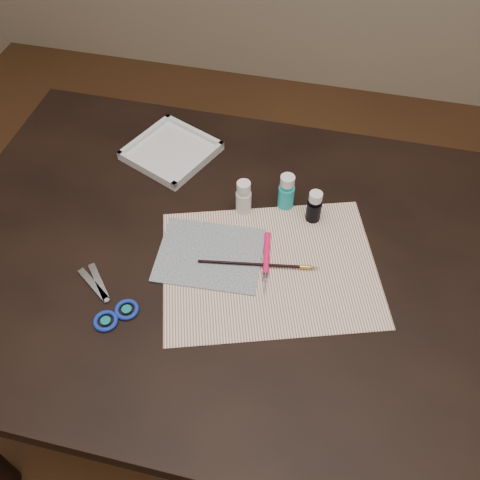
% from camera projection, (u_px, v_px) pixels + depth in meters
% --- Properties ---
extents(ground, '(3.50, 3.50, 0.02)m').
position_uv_depth(ground, '(240.00, 400.00, 1.71)').
color(ground, '#422614').
rests_on(ground, ground).
extents(table, '(1.30, 0.90, 0.75)m').
position_uv_depth(table, '(240.00, 342.00, 1.41)').
color(table, black).
rests_on(table, ground).
extents(paper, '(0.52, 0.45, 0.00)m').
position_uv_depth(paper, '(270.00, 268.00, 1.10)').
color(paper, white).
rests_on(paper, table).
extents(canvas, '(0.23, 0.19, 0.00)m').
position_uv_depth(canvas, '(210.00, 255.00, 1.12)').
color(canvas, '#16273F').
rests_on(canvas, paper).
extents(paint_bottle_white, '(0.04, 0.04, 0.08)m').
position_uv_depth(paint_bottle_white, '(244.00, 197.00, 1.17)').
color(paint_bottle_white, silver).
rests_on(paint_bottle_white, table).
extents(paint_bottle_cyan, '(0.05, 0.05, 0.09)m').
position_uv_depth(paint_bottle_cyan, '(287.00, 192.00, 1.18)').
color(paint_bottle_cyan, '#1CADB6').
rests_on(paint_bottle_cyan, table).
extents(paint_bottle_navy, '(0.04, 0.04, 0.08)m').
position_uv_depth(paint_bottle_navy, '(314.00, 206.00, 1.15)').
color(paint_bottle_navy, black).
rests_on(paint_bottle_navy, table).
extents(paintbrush, '(0.25, 0.05, 0.01)m').
position_uv_depth(paintbrush, '(259.00, 264.00, 1.09)').
color(paintbrush, black).
rests_on(paintbrush, canvas).
extents(craft_knife, '(0.04, 0.16, 0.01)m').
position_uv_depth(craft_knife, '(266.00, 263.00, 1.10)').
color(craft_knife, '#FB1362').
rests_on(craft_knife, paper).
extents(scissors, '(0.20, 0.18, 0.01)m').
position_uv_depth(scissors, '(100.00, 296.00, 1.05)').
color(scissors, silver).
rests_on(scissors, table).
extents(palette_tray, '(0.24, 0.24, 0.02)m').
position_uv_depth(palette_tray, '(171.00, 151.00, 1.31)').
color(palette_tray, silver).
rests_on(palette_tray, table).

